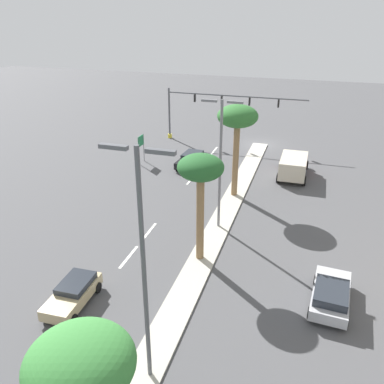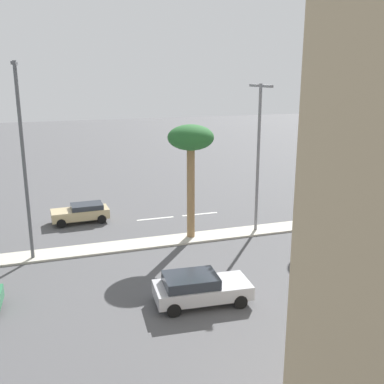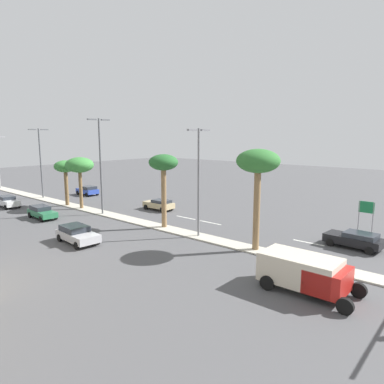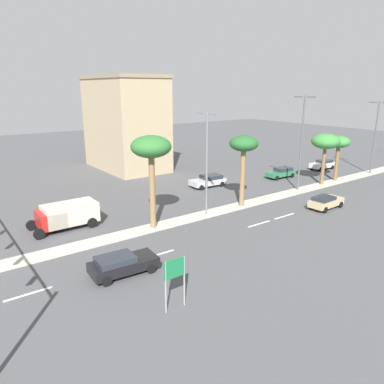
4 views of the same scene
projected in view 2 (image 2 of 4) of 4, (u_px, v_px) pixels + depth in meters
The scene contains 13 objects.
ground_plane at pixel (167, 242), 29.18m from camera, with size 160.00×160.00×0.00m, color #4C4C4F.
median_curb at pixel (36, 256), 26.74m from camera, with size 1.80×71.91×0.12m, color #B7B2A3.
lane_stripe_left at pixel (321, 202), 38.14m from camera, with size 0.20×2.80×0.01m, color silver.
lane_stripe_leading at pixel (200, 214), 34.86m from camera, with size 0.20×2.80×0.01m, color silver.
lane_stripe_mid at pixel (155, 219), 33.79m from camera, with size 0.20×2.80×0.01m, color silver.
directional_road_sign at pixel (309, 161), 44.45m from camera, with size 0.10×1.38×3.07m.
palm_tree_leading at pixel (338, 126), 31.18m from camera, with size 3.43×3.43×8.12m.
palm_tree_inboard at pixel (191, 143), 28.26m from camera, with size 2.90×2.90×7.32m.
street_lamp_trailing at pixel (259, 147), 29.63m from camera, with size 2.90×0.24×9.76m.
street_lamp_mid at pixel (23, 149), 24.78m from camera, with size 2.90×0.24×11.04m.
sedan_silver_front at pixel (199, 288), 21.26m from camera, with size 2.38×4.61×1.45m.
sedan_black_outboard at pixel (348, 187), 40.02m from camera, with size 2.33×4.58×1.37m.
sedan_tan_right at pixel (81, 212), 32.85m from camera, with size 1.96×4.08×1.34m.
Camera 2 is at (-26.53, 35.00, 10.54)m, focal length 42.45 mm.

